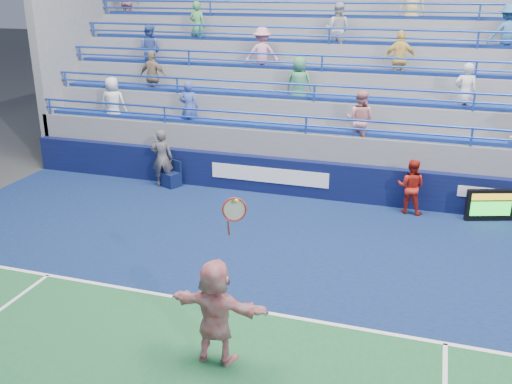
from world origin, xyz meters
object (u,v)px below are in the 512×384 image
(serve_speed_board, at_px, (490,205))
(ball_girl, at_px, (411,187))
(judge_chair, at_px, (172,179))
(tennis_player, at_px, (216,312))
(line_judge, at_px, (162,158))

(serve_speed_board, height_order, ball_girl, ball_girl)
(judge_chair, bearing_deg, tennis_player, -59.60)
(ball_girl, bearing_deg, line_judge, 8.27)
(serve_speed_board, xyz_separation_m, line_judge, (-9.48, -0.12, 0.47))
(serve_speed_board, bearing_deg, judge_chair, -179.46)
(line_judge, height_order, ball_girl, line_judge)
(serve_speed_board, distance_m, tennis_player, 9.09)
(tennis_player, bearing_deg, serve_speed_board, 58.85)
(judge_chair, height_order, tennis_player, tennis_player)
(judge_chair, xyz_separation_m, tennis_player, (4.51, -7.68, 0.66))
(judge_chair, bearing_deg, line_judge, -173.08)
(serve_speed_board, height_order, judge_chair, serve_speed_board)
(judge_chair, xyz_separation_m, ball_girl, (7.15, 0.02, 0.50))
(judge_chair, distance_m, tennis_player, 8.93)
(tennis_player, relative_size, line_judge, 1.63)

